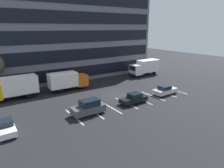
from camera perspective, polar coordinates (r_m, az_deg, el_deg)
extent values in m
plane|color=black|center=(34.02, 1.47, -2.87)|extent=(120.00, 120.00, 0.00)
cube|color=slate|center=(47.99, -11.52, 13.27)|extent=(35.61, 13.22, 18.00)
cube|color=black|center=(42.85, -7.45, 3.69)|extent=(34.19, 0.16, 2.30)
cube|color=black|center=(42.25, -7.63, 8.47)|extent=(34.19, 0.16, 2.30)
cube|color=black|center=(41.94, -7.81, 13.35)|extent=(34.19, 0.16, 2.30)
cube|color=black|center=(41.95, -8.00, 18.26)|extent=(34.19, 0.16, 2.30)
cube|color=silver|center=(26.05, -10.76, -9.22)|extent=(0.14, 5.40, 0.01)
cube|color=silver|center=(27.16, -5.32, -7.92)|extent=(0.14, 5.40, 0.01)
cube|color=silver|center=(28.51, -0.38, -6.66)|extent=(0.14, 5.40, 0.01)
cube|color=silver|center=(30.05, 4.07, -5.48)|extent=(0.14, 5.40, 0.01)
cube|color=silver|center=(31.77, 8.04, -4.40)|extent=(0.14, 5.40, 0.01)
cube|color=silver|center=(33.63, 11.57, -3.41)|extent=(0.14, 5.40, 0.01)
cube|color=silver|center=(35.62, 14.72, -2.52)|extent=(0.14, 5.40, 0.01)
cube|color=silver|center=(37.71, 17.53, -1.72)|extent=(0.14, 5.40, 0.01)
cube|color=white|center=(45.92, 6.88, 4.07)|extent=(2.23, 2.43, 2.23)
cube|color=black|center=(45.13, 5.85, 4.47)|extent=(0.06, 2.04, 0.98)
cube|color=white|center=(48.33, 10.26, 5.19)|extent=(5.26, 2.53, 2.73)
cube|color=black|center=(45.38, 5.73, 2.72)|extent=(0.20, 2.43, 0.40)
cylinder|color=black|center=(45.40, 7.70, 2.46)|extent=(1.01, 0.30, 1.01)
cylinder|color=black|center=(46.92, 6.00, 2.96)|extent=(1.01, 0.30, 1.01)
cylinder|color=black|center=(48.69, 11.91, 3.18)|extent=(1.01, 0.30, 1.01)
cylinder|color=black|center=(50.11, 10.19, 3.62)|extent=(1.01, 0.30, 1.01)
cube|color=#D85914|center=(37.55, -8.88, 1.15)|extent=(2.07, 2.26, 2.07)
cube|color=black|center=(37.88, -7.53, 1.98)|extent=(0.06, 1.90, 0.91)
cube|color=white|center=(36.12, -13.88, 1.13)|extent=(4.89, 2.35, 2.54)
cube|color=black|center=(38.25, -7.37, 0.09)|extent=(0.19, 2.26, 0.38)
cylinder|color=black|center=(38.67, -9.44, -0.03)|extent=(0.94, 0.28, 0.94)
cylinder|color=black|center=(36.99, -8.16, -0.71)|extent=(0.94, 0.28, 0.94)
cylinder|color=black|center=(37.10, -15.67, -1.10)|extent=(0.94, 0.28, 0.94)
cylinder|color=black|center=(35.35, -14.63, -1.87)|extent=(0.94, 0.28, 0.94)
cube|color=white|center=(34.77, -24.87, -0.22)|extent=(5.25, 2.52, 2.73)
cylinder|color=black|center=(34.41, -22.53, -3.01)|extent=(1.01, 0.30, 1.01)
cylinder|color=black|center=(36.37, -23.25, -2.11)|extent=(1.01, 0.30, 1.01)
cube|color=silver|center=(34.89, 14.97, -1.92)|extent=(4.30, 1.80, 0.70)
cube|color=black|center=(34.54, 14.81, -0.96)|extent=(1.80, 1.58, 0.60)
cylinder|color=black|center=(36.46, 15.43, -1.66)|extent=(0.60, 0.22, 0.60)
cylinder|color=black|center=(35.54, 17.34, -2.27)|extent=(0.60, 0.22, 0.60)
cylinder|color=black|center=(34.48, 12.46, -2.47)|extent=(0.60, 0.22, 0.60)
cylinder|color=black|center=(33.50, 14.40, -3.14)|extent=(0.60, 0.22, 0.60)
cube|color=black|center=(30.01, 6.15, -4.39)|extent=(4.26, 1.78, 0.69)
cube|color=black|center=(29.93, 6.50, -3.15)|extent=(1.79, 1.57, 0.59)
cylinder|color=black|center=(28.74, 5.06, -5.91)|extent=(0.59, 0.22, 0.59)
cylinder|color=black|center=(29.86, 3.17, -5.01)|extent=(0.59, 0.22, 0.59)
cylinder|color=black|center=(30.44, 9.04, -4.77)|extent=(0.59, 0.22, 0.59)
cylinder|color=black|center=(31.50, 7.11, -3.98)|extent=(0.59, 0.22, 0.59)
cube|color=white|center=(24.60, -28.06, -11.10)|extent=(1.67, 4.00, 0.65)
cube|color=black|center=(24.53, -28.30, -9.64)|extent=(1.47, 1.68, 0.56)
cylinder|color=black|center=(23.63, -25.79, -12.64)|extent=(0.20, 0.56, 0.56)
cylinder|color=black|center=(23.54, -29.34, -13.26)|extent=(0.20, 0.56, 0.56)
cylinder|color=black|center=(25.93, -26.74, -10.21)|extent=(0.20, 0.56, 0.56)
cube|color=#474C51|center=(26.24, -6.80, -7.15)|extent=(4.38, 1.86, 0.91)
cube|color=black|center=(26.01, -6.43, -5.31)|extent=(2.41, 1.63, 0.81)
cylinder|color=black|center=(25.17, -8.74, -9.25)|extent=(0.65, 0.21, 0.65)
cylinder|color=black|center=(26.52, -10.30, -7.97)|extent=(0.65, 0.21, 0.65)
cylinder|color=black|center=(26.37, -3.21, -7.87)|extent=(0.65, 0.21, 0.65)
cylinder|color=black|center=(27.66, -4.98, -6.73)|extent=(0.65, 0.21, 0.65)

